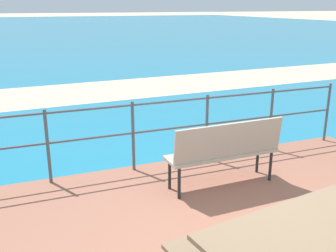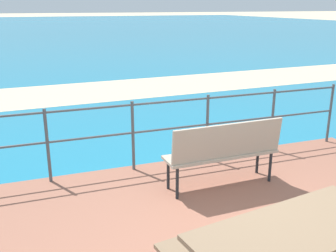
{
  "view_description": "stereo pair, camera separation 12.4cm",
  "coord_description": "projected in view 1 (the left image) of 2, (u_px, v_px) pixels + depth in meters",
  "views": [
    {
      "loc": [
        -2.08,
        -2.67,
        2.38
      ],
      "look_at": [
        -0.06,
        2.43,
        0.68
      ],
      "focal_mm": 41.89,
      "sensor_mm": 36.0,
      "label": 1
    },
    {
      "loc": [
        -1.97,
        -2.71,
        2.38
      ],
      "look_at": [
        -0.06,
        2.43,
        0.68
      ],
      "focal_mm": 41.89,
      "sensor_mm": 36.0,
      "label": 2
    }
  ],
  "objects": [
    {
      "name": "picnic_table",
      "position": [
        302.0,
        247.0,
        2.95
      ],
      "size": [
        1.83,
        1.65,
        0.77
      ],
      "rotation": [
        0.0,
        0.0,
        0.15
      ],
      "color": "#7A6047",
      "rests_on": "patio_paving"
    },
    {
      "name": "beach_strip",
      "position": [
        94.0,
        91.0,
        11.21
      ],
      "size": [
        54.07,
        5.13,
        0.01
      ],
      "primitive_type": "cube",
      "rotation": [
        0.0,
        0.0,
        0.04
      ],
      "color": "beige",
      "rests_on": "ground"
    },
    {
      "name": "sea_water",
      "position": [
        31.0,
        29.0,
        39.31
      ],
      "size": [
        90.0,
        90.0,
        0.01
      ],
      "primitive_type": "cube",
      "color": "teal",
      "rests_on": "ground"
    },
    {
      "name": "park_bench",
      "position": [
        226.0,
        148.0,
        5.06
      ],
      "size": [
        1.54,
        0.46,
        0.92
      ],
      "rotation": [
        0.0,
        0.0,
        3.17
      ],
      "color": "tan",
      "rests_on": "patio_paving"
    },
    {
      "name": "railing_fence",
      "position": [
        171.0,
        123.0,
        5.78
      ],
      "size": [
        5.94,
        0.04,
        1.03
      ],
      "color": "#4C5156",
      "rests_on": "patio_paving"
    }
  ]
}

